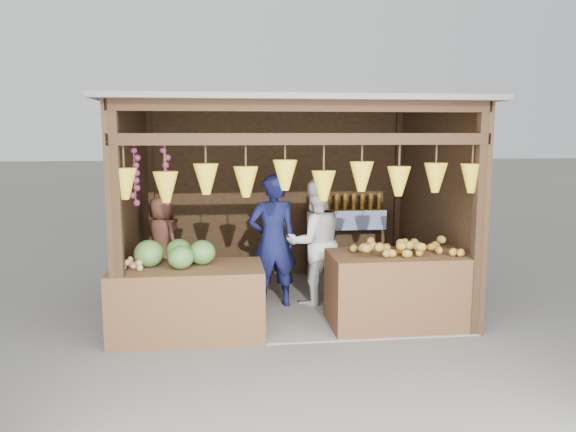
# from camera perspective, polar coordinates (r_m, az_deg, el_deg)

# --- Properties ---
(ground) EXTENTS (80.00, 80.00, 0.00)m
(ground) POSITION_cam_1_polar(r_m,az_deg,el_deg) (7.64, 0.05, -8.79)
(ground) COLOR #514F49
(ground) RESTS_ON ground
(stall_structure) EXTENTS (4.30, 3.30, 2.66)m
(stall_structure) POSITION_cam_1_polar(r_m,az_deg,el_deg) (7.28, -0.17, 3.73)
(stall_structure) COLOR slate
(stall_structure) RESTS_ON ground
(back_shelf) EXTENTS (1.25, 0.32, 1.32)m
(back_shelf) POSITION_cam_1_polar(r_m,az_deg,el_deg) (8.85, 5.81, -0.63)
(back_shelf) COLOR #382314
(back_shelf) RESTS_ON ground
(counter_left) EXTENTS (1.68, 0.85, 0.79)m
(counter_left) POSITION_cam_1_polar(r_m,az_deg,el_deg) (6.45, -10.14, -8.51)
(counter_left) COLOR #482D18
(counter_left) RESTS_ON ground
(counter_right) EXTENTS (1.62, 0.85, 0.87)m
(counter_right) POSITION_cam_1_polar(r_m,az_deg,el_deg) (6.77, 11.16, -7.37)
(counter_right) COLOR #53301B
(counter_right) RESTS_ON ground
(stool) EXTENTS (0.36, 0.36, 0.34)m
(stool) POSITION_cam_1_polar(r_m,az_deg,el_deg) (7.70, -12.56, -7.55)
(stool) COLOR black
(stool) RESTS_ON ground
(man_standing) EXTENTS (0.70, 0.52, 1.75)m
(man_standing) POSITION_cam_1_polar(r_m,az_deg,el_deg) (7.24, -1.56, -2.61)
(man_standing) COLOR #111543
(man_standing) RESTS_ON ground
(woman_standing) EXTENTS (0.93, 0.79, 1.67)m
(woman_standing) POSITION_cam_1_polar(r_m,az_deg,el_deg) (7.40, 2.77, -2.68)
(woman_standing) COLOR silver
(woman_standing) RESTS_ON ground
(vendor_seated) EXTENTS (0.64, 0.62, 1.11)m
(vendor_seated) POSITION_cam_1_polar(r_m,az_deg,el_deg) (7.54, -12.73, -2.27)
(vendor_seated) COLOR #552F22
(vendor_seated) RESTS_ON stool
(melon_pile) EXTENTS (1.00, 0.50, 0.32)m
(melon_pile) POSITION_cam_1_polar(r_m,az_deg,el_deg) (6.40, -11.08, -3.55)
(melon_pile) COLOR #185215
(melon_pile) RESTS_ON counter_left
(tanfruit_pile) EXTENTS (0.34, 0.40, 0.13)m
(tanfruit_pile) POSITION_cam_1_polar(r_m,az_deg,el_deg) (6.39, -15.71, -4.60)
(tanfruit_pile) COLOR #9E7A48
(tanfruit_pile) RESTS_ON counter_left
(mango_pile) EXTENTS (1.40, 0.64, 0.22)m
(mango_pile) POSITION_cam_1_polar(r_m,az_deg,el_deg) (6.68, 11.85, -2.79)
(mango_pile) COLOR #C9541A
(mango_pile) RESTS_ON counter_right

